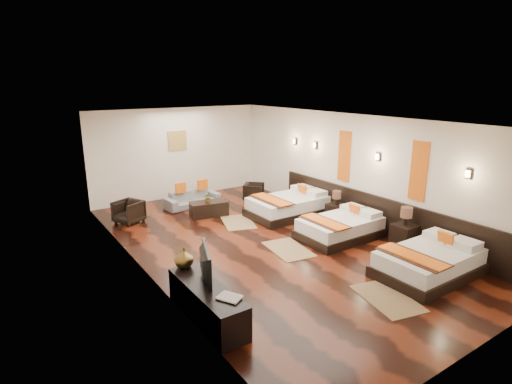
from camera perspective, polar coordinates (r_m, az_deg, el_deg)
floor at (r=9.40m, az=1.23°, el=-7.17°), size 5.50×9.50×0.01m
ceiling at (r=8.72m, az=1.33°, el=10.09°), size 5.50×9.50×0.01m
back_wall at (r=13.05m, az=-10.89°, el=5.35°), size 5.50×0.01×2.80m
left_wall at (r=7.76m, az=-15.56°, el=-1.67°), size 0.01×9.50×2.80m
right_wall at (r=10.74m, az=13.37°, el=3.11°), size 0.01×9.50×2.80m
headboard_panel at (r=10.45m, az=16.10°, el=-2.82°), size 0.08×6.60×0.90m
bed_near at (r=8.52m, az=23.09°, el=-8.97°), size 2.04×1.28×0.78m
bed_mid at (r=9.84m, az=11.77°, el=-4.85°), size 1.96×1.23×0.75m
bed_far at (r=11.22m, az=4.60°, el=-1.92°), size 2.15×1.35×0.82m
nightstand_a at (r=9.66m, az=20.03°, el=-5.44°), size 0.47×0.47×0.93m
nightstand_b at (r=10.95m, az=11.10°, el=-2.55°), size 0.42×0.42×0.82m
jute_mat_near at (r=7.53m, az=17.87°, el=-13.95°), size 1.00×1.34×0.01m
jute_mat_mid at (r=9.10m, az=4.55°, el=-7.96°), size 0.92×1.30×0.01m
jute_mat_far at (r=10.74m, az=-2.54°, el=-4.22°), size 1.09×1.38×0.01m
tv_console at (r=6.58m, az=-6.87°, el=-15.07°), size 0.50×1.80×0.55m
tv at (r=6.56m, az=-7.68°, el=-9.93°), size 0.44×0.89×0.52m
book at (r=6.00m, az=-4.36°, el=-15.03°), size 0.39×0.42×0.03m
figurine at (r=7.03m, az=-10.05°, el=-9.00°), size 0.39×0.39×0.35m
sofa at (r=12.16m, az=-8.89°, el=-0.92°), size 1.66×0.75×0.47m
armchair_left at (r=11.13m, az=-17.38°, el=-2.64°), size 0.86×0.85×0.59m
armchair_right at (r=12.61m, az=-0.30°, el=0.03°), size 0.83×0.83×0.54m
coffee_table at (r=11.26m, az=-6.60°, el=-2.33°), size 1.08×0.69×0.40m
table_plant at (r=11.11m, az=-6.70°, el=-0.80°), size 0.28×0.26×0.26m
orange_panel_a at (r=9.52m, az=21.77°, el=2.73°), size 0.04×0.40×1.30m
orange_panel_b at (r=10.87m, az=12.24°, el=4.93°), size 0.04×0.40×1.30m
sconce_near at (r=8.91m, az=27.56°, el=2.28°), size 0.07×0.12×0.18m
sconce_mid at (r=10.11m, az=16.67°, el=4.74°), size 0.07×0.12×0.18m
sconce_far at (r=11.61m, az=8.28°, el=6.51°), size 0.07×0.12×0.18m
sconce_lounge at (r=12.28m, az=5.45°, el=7.07°), size 0.07×0.12×0.18m
gold_artwork at (r=12.97m, az=-10.94°, el=7.08°), size 0.60×0.04×0.60m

